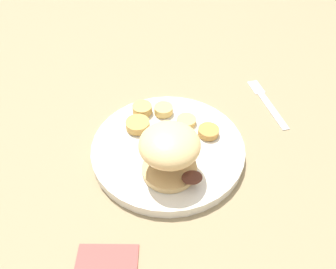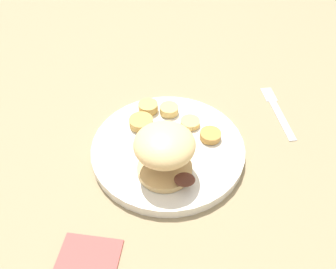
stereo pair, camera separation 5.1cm
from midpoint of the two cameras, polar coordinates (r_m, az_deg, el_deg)
name	(u,v)px [view 1 (the left image)]	position (r m, az deg, el deg)	size (l,w,h in m)	color
ground_plane	(168,152)	(0.61, -2.41, -3.16)	(4.00, 4.00, 0.00)	#937F5B
dinner_plate	(168,148)	(0.60, -2.44, -2.42)	(0.28, 0.28, 0.02)	white
sandwich	(170,150)	(0.52, -2.56, -2.84)	(0.10, 0.13, 0.09)	tan
potato_round_0	(164,110)	(0.65, -3.04, 4.23)	(0.04, 0.04, 0.02)	#DBB766
potato_round_1	(186,121)	(0.63, 0.92, 2.31)	(0.04, 0.04, 0.01)	#DBB766
potato_round_2	(138,125)	(0.62, -7.64, 1.61)	(0.05, 0.05, 0.02)	tan
potato_round_3	(142,109)	(0.65, -6.76, 4.34)	(0.04, 0.04, 0.02)	tan
potato_round_4	(208,132)	(0.61, 4.69, 0.41)	(0.04, 0.04, 0.01)	#BC8942
fork	(267,102)	(0.73, 14.99, 5.36)	(0.08, 0.16, 0.00)	silver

